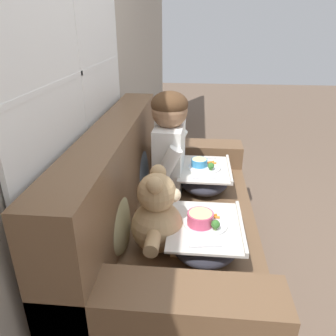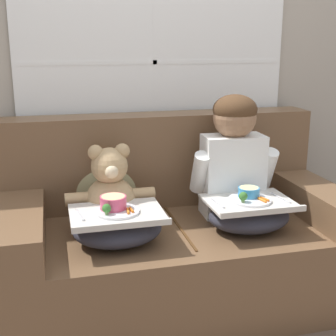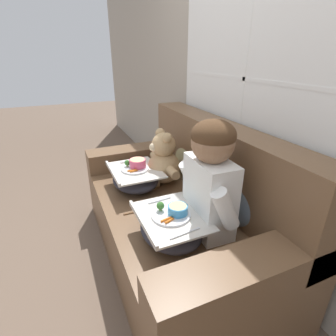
% 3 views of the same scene
% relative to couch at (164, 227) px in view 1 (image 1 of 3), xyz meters
% --- Properties ---
extents(ground_plane, '(14.00, 14.00, 0.00)m').
position_rel_couch_xyz_m(ground_plane, '(0.00, -0.07, -0.34)').
color(ground_plane, brown).
extents(wall_back_with_window, '(8.00, 0.08, 2.60)m').
position_rel_couch_xyz_m(wall_back_with_window, '(0.00, 0.47, 0.96)').
color(wall_back_with_window, '#A89E8E').
rests_on(wall_back_with_window, ground_plane).
extents(couch, '(1.77, 0.93, 0.97)m').
position_rel_couch_xyz_m(couch, '(0.00, 0.00, 0.00)').
color(couch, brown).
rests_on(couch, ground_plane).
extents(throw_pillow_behind_child, '(0.37, 0.18, 0.38)m').
position_rel_couch_xyz_m(throw_pillow_behind_child, '(0.33, 0.21, 0.28)').
color(throw_pillow_behind_child, slate).
rests_on(throw_pillow_behind_child, couch).
extents(throw_pillow_behind_teddy, '(0.39, 0.19, 0.40)m').
position_rel_couch_xyz_m(throw_pillow_behind_teddy, '(-0.33, 0.21, 0.28)').
color(throw_pillow_behind_teddy, tan).
rests_on(throw_pillow_behind_teddy, couch).
extents(child_figure, '(0.47, 0.23, 0.66)m').
position_rel_couch_xyz_m(child_figure, '(0.33, -0.01, 0.46)').
color(child_figure, white).
rests_on(child_figure, couch).
extents(teddy_bear, '(0.46, 0.32, 0.43)m').
position_rel_couch_xyz_m(teddy_bear, '(-0.33, -0.01, 0.28)').
color(teddy_bear, tan).
rests_on(teddy_bear, couch).
extents(lap_tray_child, '(0.43, 0.34, 0.22)m').
position_rel_couch_xyz_m(lap_tray_child, '(0.33, -0.24, 0.19)').
color(lap_tray_child, '#2D2D38').
rests_on(lap_tray_child, child_figure).
extents(lap_tray_teddy, '(0.44, 0.36, 0.23)m').
position_rel_couch_xyz_m(lap_tray_teddy, '(-0.33, -0.24, 0.19)').
color(lap_tray_teddy, '#2D2D38').
rests_on(lap_tray_teddy, teddy_bear).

